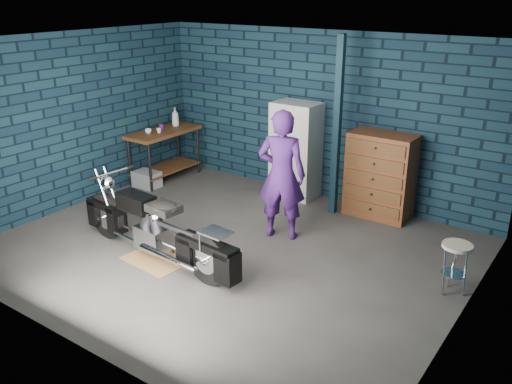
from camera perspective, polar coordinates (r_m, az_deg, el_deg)
ground at (r=7.34m, az=-2.90°, el=-6.03°), size 6.00×6.00×0.00m
room_walls at (r=7.13m, az=-0.42°, el=9.42°), size 6.02×5.01×2.71m
support_post at (r=8.15m, az=8.53°, el=6.68°), size 0.10×0.10×2.70m
workbench at (r=9.95m, az=-9.56°, el=3.87°), size 0.60×1.40×0.91m
drip_mat at (r=7.19m, az=-10.30°, el=-6.94°), size 0.88×0.69×0.01m
motorcycle at (r=6.97m, az=-10.56°, el=-3.25°), size 2.37×0.83×1.02m
person at (r=7.38m, az=2.72°, el=1.80°), size 0.77×0.64×1.82m
storage_bin at (r=9.70m, az=-11.42°, el=1.34°), size 0.45×0.32×0.28m
locker at (r=8.94m, az=4.18°, el=4.41°), size 0.74×0.53×1.58m
tool_chest at (r=8.36m, az=12.92°, el=1.69°), size 0.97×0.54×1.29m
shop_stool at (r=6.62m, az=20.13°, el=-7.58°), size 0.40×0.40×0.62m
cup_a at (r=9.65m, az=-11.28°, el=6.31°), size 0.13×0.13×0.09m
cup_b at (r=9.66m, az=-10.18°, el=6.38°), size 0.09×0.09×0.08m
mug_purple at (r=9.82m, az=-9.94°, el=6.73°), size 0.10×0.10×0.11m
bottle at (r=10.09m, az=-8.50°, el=7.84°), size 0.17×0.17×0.34m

